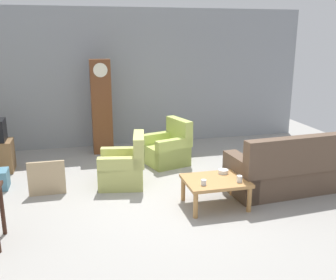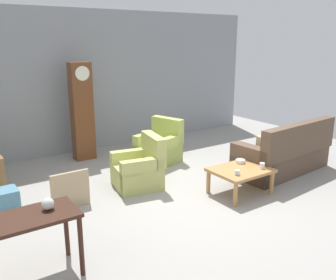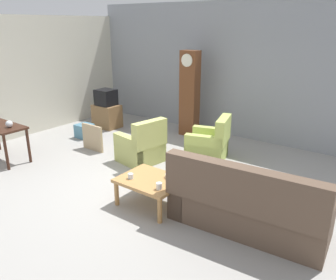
{
  "view_description": "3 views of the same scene",
  "coord_description": "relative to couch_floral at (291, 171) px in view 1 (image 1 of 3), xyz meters",
  "views": [
    {
      "loc": [
        -1.48,
        -5.59,
        2.59
      ],
      "look_at": [
        0.17,
        1.02,
        0.73
      ],
      "focal_mm": 41.18,
      "sensor_mm": 36.0,
      "label": 1
    },
    {
      "loc": [
        -3.7,
        -4.46,
        2.53
      ],
      "look_at": [
        0.05,
        1.01,
        0.71
      ],
      "focal_mm": 39.16,
      "sensor_mm": 36.0,
      "label": 2
    },
    {
      "loc": [
        3.58,
        -3.97,
        2.69
      ],
      "look_at": [
        0.19,
        0.6,
        0.72
      ],
      "focal_mm": 36.11,
      "sensor_mm": 36.0,
      "label": 3
    }
  ],
  "objects": [
    {
      "name": "ground_plane",
      "position": [
        -2.04,
        0.11,
        -0.36
      ],
      "size": [
        10.4,
        10.4,
        0.0
      ],
      "primitive_type": "plane",
      "color": "#999691"
    },
    {
      "name": "garage_door_wall",
      "position": [
        -2.04,
        3.71,
        1.24
      ],
      "size": [
        8.4,
        0.16,
        3.2
      ],
      "primitive_type": "cube",
      "color": "gray",
      "rests_on": "ground_plane"
    },
    {
      "name": "couch_floral",
      "position": [
        0.0,
        0.0,
        0.0
      ],
      "size": [
        2.16,
        1.03,
        1.04
      ],
      "color": "brown",
      "rests_on": "ground_plane"
    },
    {
      "name": "armchair_olive_near",
      "position": [
        -2.71,
        0.97,
        -0.05
      ],
      "size": [
        0.91,
        0.89,
        0.92
      ],
      "color": "#B7BC66",
      "rests_on": "ground_plane"
    },
    {
      "name": "armchair_olive_far",
      "position": [
        -1.68,
        1.91,
        -0.05
      ],
      "size": [
        0.97,
        0.95,
        0.92
      ],
      "color": "#B2C45D",
      "rests_on": "ground_plane"
    },
    {
      "name": "coffee_table_wood",
      "position": [
        -1.46,
        -0.26,
        0.02
      ],
      "size": [
        0.96,
        0.76,
        0.44
      ],
      "color": "#B27F47",
      "rests_on": "ground_plane"
    },
    {
      "name": "grandfather_clock",
      "position": [
        -2.91,
        3.03,
        0.69
      ],
      "size": [
        0.44,
        0.3,
        2.09
      ],
      "color": "brown",
      "rests_on": "ground_plane"
    },
    {
      "name": "framed_picture_leaning",
      "position": [
        -4.02,
        0.83,
        -0.06
      ],
      "size": [
        0.6,
        0.05,
        0.58
      ],
      "primitive_type": "cube",
      "color": "tan",
      "rests_on": "ground_plane"
    },
    {
      "name": "cup_white_porcelain",
      "position": [
        -1.15,
        -0.45,
        0.13
      ],
      "size": [
        0.09,
        0.09,
        0.1
      ],
      "primitive_type": "cylinder",
      "color": "white",
      "rests_on": "coffee_table_wood"
    },
    {
      "name": "cup_blue_rimmed",
      "position": [
        -1.72,
        -0.43,
        0.12
      ],
      "size": [
        0.08,
        0.08,
        0.08
      ],
      "primitive_type": "cylinder",
      "color": "silver",
      "rests_on": "coffee_table_wood"
    },
    {
      "name": "bowl_white_stacked",
      "position": [
        -1.25,
        -0.04,
        0.12
      ],
      "size": [
        0.17,
        0.17,
        0.06
      ],
      "primitive_type": "cylinder",
      "color": "white",
      "rests_on": "coffee_table_wood"
    }
  ]
}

